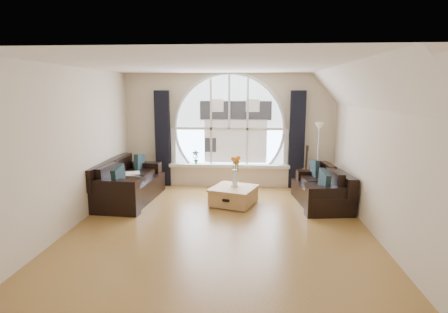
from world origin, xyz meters
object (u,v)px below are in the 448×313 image
guitar (306,167)px  vase_flowers (235,168)px  coffee_chest (234,195)px  potted_plant (196,157)px  floor_lamp (318,159)px  sofa_left (128,182)px  sofa_right (321,186)px

guitar → vase_flowers: bearing=-128.8°
coffee_chest → potted_plant: potted_plant is taller
floor_lamp → guitar: bearing=123.5°
coffee_chest → vase_flowers: bearing=97.6°
sofa_left → floor_lamp: floor_lamp is taller
sofa_left → sofa_right: sofa_left is taller
vase_flowers → potted_plant: vase_flowers is taller
vase_flowers → floor_lamp: size_ratio=0.44×
coffee_chest → floor_lamp: 2.17m
vase_flowers → guitar: (1.61, 1.21, -0.23)m
sofa_left → guitar: size_ratio=1.83×
guitar → potted_plant: 2.63m
sofa_right → vase_flowers: vase_flowers is taller
sofa_left → sofa_right: bearing=4.9°
sofa_right → floor_lamp: size_ratio=1.02×
sofa_left → floor_lamp: (4.06, 0.87, 0.40)m
vase_flowers → guitar: bearing=37.0°
sofa_left → coffee_chest: size_ratio=2.33×
sofa_left → vase_flowers: vase_flowers is taller
sofa_right → guitar: size_ratio=1.54×
coffee_chest → vase_flowers: vase_flowers is taller
sofa_right → floor_lamp: bearing=77.9°
vase_flowers → floor_lamp: floor_lamp is taller
sofa_right → floor_lamp: (0.07, 0.86, 0.40)m
guitar → coffee_chest: bearing=-127.3°
guitar → sofa_right: bearing=-69.1°
floor_lamp → sofa_right: bearing=-94.7°
sofa_right → guitar: bearing=89.3°
floor_lamp → coffee_chest: bearing=-152.0°
sofa_right → potted_plant: 3.08m
coffee_chest → guitar: 2.11m
guitar → floor_lamp: bearing=-42.3°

